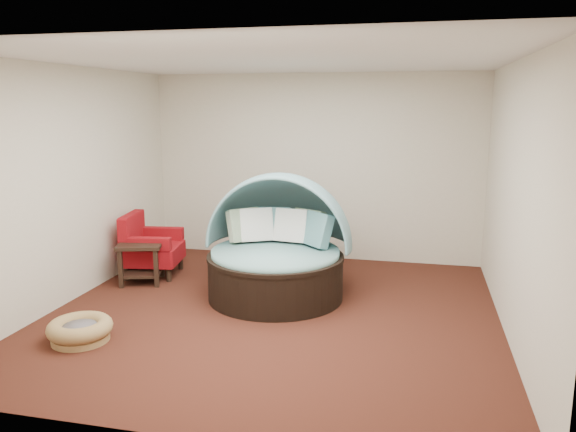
% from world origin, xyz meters
% --- Properties ---
extents(floor, '(5.00, 5.00, 0.00)m').
position_xyz_m(floor, '(0.00, 0.00, 0.00)').
color(floor, '#441F13').
rests_on(floor, ground).
extents(wall_back, '(5.00, 0.00, 5.00)m').
position_xyz_m(wall_back, '(0.00, 2.50, 1.40)').
color(wall_back, beige).
rests_on(wall_back, floor).
extents(wall_front, '(5.00, 0.00, 5.00)m').
position_xyz_m(wall_front, '(0.00, -2.50, 1.40)').
color(wall_front, beige).
rests_on(wall_front, floor).
extents(wall_left, '(0.00, 5.00, 5.00)m').
position_xyz_m(wall_left, '(-2.50, 0.00, 1.40)').
color(wall_left, beige).
rests_on(wall_left, floor).
extents(wall_right, '(0.00, 5.00, 5.00)m').
position_xyz_m(wall_right, '(2.50, 0.00, 1.40)').
color(wall_right, beige).
rests_on(wall_right, floor).
extents(ceiling, '(5.00, 5.00, 0.00)m').
position_xyz_m(ceiling, '(0.00, 0.00, 2.80)').
color(ceiling, white).
rests_on(ceiling, wall_back).
extents(canopy_daybed, '(1.81, 1.70, 1.53)m').
position_xyz_m(canopy_daybed, '(-0.11, 0.64, 0.71)').
color(canopy_daybed, black).
rests_on(canopy_daybed, floor).
extents(pet_basket, '(0.74, 0.74, 0.22)m').
position_xyz_m(pet_basket, '(-1.70, -1.17, 0.12)').
color(pet_basket, '#9C7A47').
rests_on(pet_basket, floor).
extents(red_armchair, '(0.84, 0.84, 0.86)m').
position_xyz_m(red_armchair, '(-2.05, 1.06, 0.40)').
color(red_armchair, black).
rests_on(red_armchair, floor).
extents(side_table, '(0.71, 0.71, 0.55)m').
position_xyz_m(side_table, '(-2.00, 0.72, 0.35)').
color(side_table, black).
rests_on(side_table, floor).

